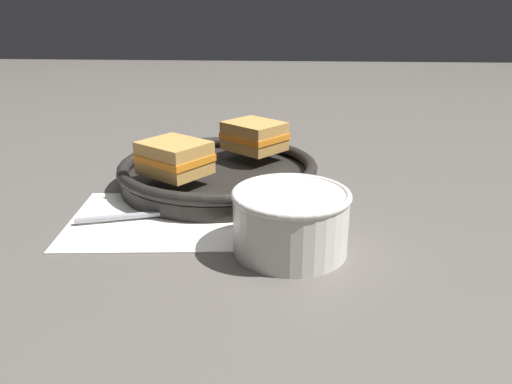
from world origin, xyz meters
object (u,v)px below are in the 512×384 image
Objects in this scene: soup_bowl at (291,217)px; skillet at (218,173)px; spoon at (169,212)px; sandwich_near_left at (175,158)px; sandwich_near_right at (254,136)px.

soup_bowl is 0.24m from skillet.
sandwich_near_left is at bearing 76.07° from spoon.
skillet is (-0.11, 0.21, -0.02)m from soup_bowl.
soup_bowl is 1.14× the size of sandwich_near_right.
skillet is 0.09m from sandwich_near_left.
sandwich_near_left is at bearing -128.24° from skillet.
sandwich_near_right is (0.10, 0.20, 0.06)m from spoon.
sandwich_near_left reaches higher than spoon.
sandwich_near_left is at bearing -128.24° from sandwich_near_right.
spoon is 0.55× the size of skillet.
spoon is at bearing -110.32° from skillet.
skillet is (0.05, 0.13, 0.01)m from spoon.
sandwich_near_right reaches higher than spoon.
sandwich_near_left is 0.17m from sandwich_near_right.
sandwich_near_right is (0.05, 0.07, 0.04)m from skillet.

